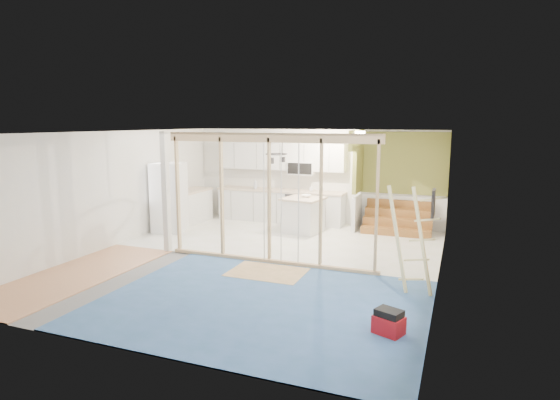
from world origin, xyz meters
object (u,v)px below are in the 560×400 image
at_px(island, 303,216).
at_px(toolbox, 389,323).
at_px(ladder, 413,240).
at_px(fridge, 170,198).

relative_size(island, toolbox, 2.37).
bearing_deg(ladder, toolbox, -77.69).
relative_size(fridge, ladder, 1.01).
relative_size(fridge, island, 1.67).
distance_m(island, toolbox, 5.85).
relative_size(toolbox, ladder, 0.26).
xyz_separation_m(toolbox, ladder, (0.11, 1.68, 0.73)).
distance_m(island, ladder, 4.56).
relative_size(fridge, toolbox, 3.96).
height_order(island, toolbox, island).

